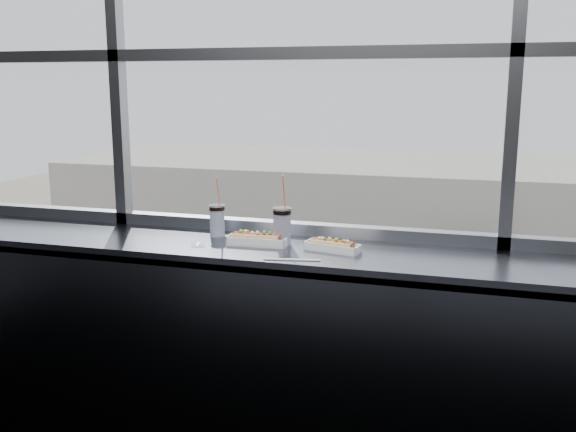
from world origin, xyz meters
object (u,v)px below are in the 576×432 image
(car_near_b, at_px, (279,432))
(tree_center, at_px, (460,272))
(hotdog_tray_left, at_px, (257,239))
(pedestrian_a, at_px, (318,311))
(car_near_a, at_px, (57,400))
(loose_straw, at_px, (292,260))
(car_far_a, at_px, (211,330))
(soda_cup_left, at_px, (217,219))
(pedestrian_c, at_px, (518,328))
(soda_cup_right, at_px, (282,224))
(wrapper, at_px, (198,244))
(hotdog_tray_right, at_px, (332,246))
(pedestrian_b, at_px, (431,327))
(tree_left, at_px, (255,266))
(car_far_b, at_px, (476,362))

(car_near_b, height_order, tree_center, tree_center)
(hotdog_tray_left, bearing_deg, pedestrian_a, 100.55)
(car_near_a, xyz_separation_m, tree_center, (14.36, 12.00, 2.85))
(loose_straw, distance_m, car_far_a, 29.09)
(hotdog_tray_left, relative_size, soda_cup_left, 0.96)
(hotdog_tray_left, relative_size, pedestrian_a, 0.15)
(pedestrian_c, distance_m, pedestrian_a, 10.09)
(soda_cup_right, bearing_deg, soda_cup_left, 168.71)
(wrapper, height_order, tree_center, wrapper)
(hotdog_tray_right, bearing_deg, wrapper, -160.50)
(hotdog_tray_left, height_order, tree_center, hotdog_tray_left)
(pedestrian_b, bearing_deg, tree_center, -153.73)
(hotdog_tray_left, relative_size, soda_cup_right, 0.86)
(soda_cup_left, relative_size, wrapper, 3.57)
(pedestrian_c, height_order, pedestrian_a, pedestrian_c)
(pedestrian_c, relative_size, pedestrian_b, 0.92)
(hotdog_tray_right, relative_size, tree_left, 0.06)
(pedestrian_b, bearing_deg, soda_cup_right, 91.77)
(loose_straw, relative_size, car_far_a, 0.04)
(soda_cup_right, height_order, pedestrian_a, soda_cup_right)
(soda_cup_left, distance_m, soda_cup_right, 0.37)
(hotdog_tray_left, xyz_separation_m, pedestrian_c, (3.38, 28.95, -11.05))
(pedestrian_a, distance_m, tree_center, 7.72)
(wrapper, relative_size, tree_center, 0.01)
(pedestrian_c, bearing_deg, pedestrian_a, 91.83)
(tree_left, bearing_deg, pedestrian_c, 2.86)
(hotdog_tray_right, xyz_separation_m, tree_center, (0.09, 28.29, -8.27))
(car_far_a, height_order, pedestrian_c, car_far_a)
(soda_cup_right, bearing_deg, pedestrian_a, 103.40)
(loose_straw, xyz_separation_m, pedestrian_b, (-0.98, 27.90, -10.95))
(soda_cup_left, bearing_deg, pedestrian_c, 82.80)
(pedestrian_b, bearing_deg, loose_straw, 92.01)
(car_near_a, height_order, pedestrian_b, pedestrian_b)
(soda_cup_left, distance_m, car_near_b, 20.14)
(hotdog_tray_left, height_order, loose_straw, hotdog_tray_left)
(loose_straw, relative_size, pedestrian_a, 0.13)
(loose_straw, xyz_separation_m, tree_left, (-10.36, 28.50, -8.80))
(tree_left, bearing_deg, hotdog_tray_left, -70.31)
(soda_cup_right, distance_m, wrapper, 0.41)
(loose_straw, distance_m, pedestrian_c, 31.34)
(hotdog_tray_left, xyz_separation_m, soda_cup_left, (-0.26, 0.12, 0.06))
(car_far_a, distance_m, pedestrian_b, 10.79)
(hotdog_tray_left, relative_size, car_far_b, 0.05)
(hotdog_tray_right, bearing_deg, pedestrian_a, 115.29)
(hotdog_tray_left, bearing_deg, car_near_a, 127.88)
(wrapper, relative_size, car_near_a, 0.01)
(hotdog_tray_left, relative_size, pedestrian_c, 0.14)
(loose_straw, relative_size, car_near_a, 0.04)
(pedestrian_a, bearing_deg, car_far_a, -134.52)
(car_near_a, relative_size, pedestrian_b, 2.55)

